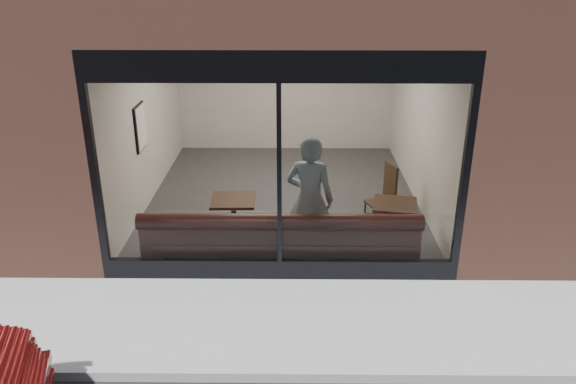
{
  "coord_description": "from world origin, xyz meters",
  "views": [
    {
      "loc": [
        0.18,
        -4.88,
        4.2
      ],
      "look_at": [
        0.11,
        2.4,
        1.19
      ],
      "focal_mm": 35.0,
      "sensor_mm": 36.0,
      "label": 1
    }
  ],
  "objects_px": {
    "cafe_chair_right": "(379,204)",
    "cafe_table_left": "(233,200)",
    "person": "(310,199)",
    "cafe_table_right": "(395,204)",
    "banquette": "(281,251)"
  },
  "relations": [
    {
      "from": "person",
      "to": "banquette",
      "type": "bearing_deg",
      "value": 38.8
    },
    {
      "from": "cafe_table_left",
      "to": "cafe_table_right",
      "type": "distance_m",
      "value": 2.5
    },
    {
      "from": "person",
      "to": "cafe_table_left",
      "type": "xyz_separation_m",
      "value": [
        -1.18,
        0.48,
        -0.23
      ]
    },
    {
      "from": "cafe_chair_right",
      "to": "cafe_table_left",
      "type": "bearing_deg",
      "value": 2.48
    },
    {
      "from": "cafe_table_right",
      "to": "cafe_table_left",
      "type": "bearing_deg",
      "value": 176.81
    },
    {
      "from": "cafe_chair_right",
      "to": "cafe_table_right",
      "type": "bearing_deg",
      "value": 71.86
    },
    {
      "from": "banquette",
      "to": "cafe_table_left",
      "type": "bearing_deg",
      "value": 137.44
    },
    {
      "from": "cafe_table_left",
      "to": "cafe_chair_right",
      "type": "relative_size",
      "value": 1.64
    },
    {
      "from": "cafe_table_left",
      "to": "cafe_chair_right",
      "type": "distance_m",
      "value": 2.71
    },
    {
      "from": "person",
      "to": "cafe_table_left",
      "type": "relative_size",
      "value": 2.87
    },
    {
      "from": "person",
      "to": "cafe_chair_right",
      "type": "distance_m",
      "value": 2.11
    },
    {
      "from": "cafe_table_right",
      "to": "cafe_chair_right",
      "type": "distance_m",
      "value": 1.28
    },
    {
      "from": "cafe_table_right",
      "to": "person",
      "type": "bearing_deg",
      "value": -165.42
    },
    {
      "from": "banquette",
      "to": "cafe_chair_right",
      "type": "distance_m",
      "value": 2.42
    },
    {
      "from": "cafe_table_left",
      "to": "cafe_chair_right",
      "type": "height_order",
      "value": "cafe_table_left"
    }
  ]
}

